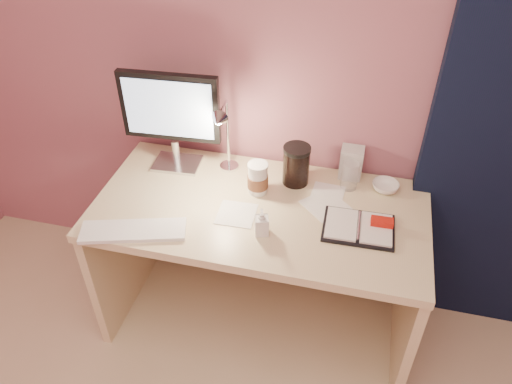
% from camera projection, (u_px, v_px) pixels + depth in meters
% --- Properties ---
extents(desk, '(1.40, 0.70, 0.73)m').
position_uv_depth(desk, '(263.00, 235.00, 2.29)').
color(desk, beige).
rests_on(desk, ground).
extents(monitor, '(0.44, 0.17, 0.46)m').
position_uv_depth(monitor, '(171.00, 113.00, 2.16)').
color(monitor, silver).
rests_on(monitor, desk).
extents(keyboard, '(0.43, 0.23, 0.02)m').
position_uv_depth(keyboard, '(133.00, 231.00, 1.97)').
color(keyboard, white).
rests_on(keyboard, desk).
extents(planner, '(0.29, 0.22, 0.04)m').
position_uv_depth(planner, '(361.00, 227.00, 1.98)').
color(planner, black).
rests_on(planner, desk).
extents(paper_a, '(0.16, 0.16, 0.00)m').
position_uv_depth(paper_a, '(236.00, 214.00, 2.06)').
color(paper_a, silver).
rests_on(paper_a, desk).
extents(paper_b, '(0.14, 0.14, 0.00)m').
position_uv_depth(paper_b, '(328.00, 193.00, 2.17)').
color(paper_b, silver).
rests_on(paper_b, desk).
extents(paper_c, '(0.23, 0.23, 0.00)m').
position_uv_depth(paper_c, '(325.00, 205.00, 2.10)').
color(paper_c, silver).
rests_on(paper_c, desk).
extents(coffee_cup, '(0.09, 0.09, 0.15)m').
position_uv_depth(coffee_cup, '(258.00, 179.00, 2.14)').
color(coffee_cup, silver).
rests_on(coffee_cup, desk).
extents(clear_cup, '(0.07, 0.07, 0.13)m').
position_uv_depth(clear_cup, '(350.00, 175.00, 2.16)').
color(clear_cup, white).
rests_on(clear_cup, desk).
extents(bowl, '(0.14, 0.14, 0.04)m').
position_uv_depth(bowl, '(385.00, 187.00, 2.18)').
color(bowl, white).
rests_on(bowl, desk).
extents(lotion_bottle, '(0.07, 0.07, 0.12)m').
position_uv_depth(lotion_bottle, '(262.00, 222.00, 1.94)').
color(lotion_bottle, silver).
rests_on(lotion_bottle, desk).
extents(dark_jar, '(0.12, 0.12, 0.16)m').
position_uv_depth(dark_jar, '(296.00, 167.00, 2.18)').
color(dark_jar, black).
rests_on(dark_jar, desk).
extents(product_box, '(0.10, 0.08, 0.15)m').
position_uv_depth(product_box, '(351.00, 163.00, 2.22)').
color(product_box, '#BABAB5').
rests_on(product_box, desk).
extents(desk_lamp, '(0.09, 0.23, 0.37)m').
position_uv_depth(desk_lamp, '(220.00, 135.00, 2.10)').
color(desk_lamp, silver).
rests_on(desk_lamp, desk).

